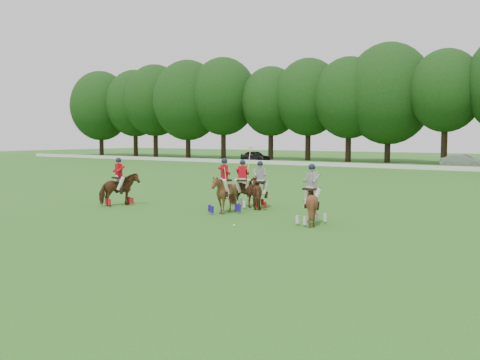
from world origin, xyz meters
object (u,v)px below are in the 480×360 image
Objects in this scene: polo_red_c at (224,194)px; polo_stripe_b at (312,203)px; car_left at (255,156)px; car_mid at (464,161)px; polo_ball at (234,225)px; polo_red_a at (119,189)px; polo_stripe_a at (260,192)px; polo_red_b at (243,191)px.

polo_red_c reaches higher than polo_stripe_b.
polo_stripe_b is at bearing -137.07° from car_left.
car_mid is 47.52× the size of polo_ball.
car_mid is 1.91× the size of polo_red_a.
car_mid is 38.86m from polo_red_c.
polo_stripe_a is (5.98, 2.84, -0.05)m from polo_red_a.
polo_red_a reaches higher than polo_ball.
polo_stripe_b is (27.24, -39.29, 0.11)m from car_left.
car_left is at bearing 122.53° from polo_stripe_a.
car_mid is (24.74, 0.00, 0.02)m from car_left.
polo_ball is (7.75, -1.78, -0.76)m from polo_red_a.
polo_red_c is 2.20m from polo_stripe_a.
polo_red_a is 9.84m from polo_stripe_b.
polo_red_a reaches higher than polo_stripe_b.
polo_stripe_a reaches higher than car_mid.
polo_red_b is 1.27× the size of polo_stripe_a.
car_mid is 1.58× the size of polo_red_b.
polo_red_b is (-2.20, -36.81, 0.06)m from car_mid.
car_left is at bearing 121.48° from polo_red_b.
car_left is at bearing 124.74° from polo_stripe_b.
polo_red_a is 0.96× the size of polo_red_c.
polo_stripe_a is at bearing 9.54° from polo_red_b.
polo_ball is at bearing -136.19° from polo_stripe_b.
polo_stripe_a is (0.85, 0.14, -0.00)m from polo_red_b.
polo_red_a is (17.40, -39.51, 0.12)m from car_left.
polo_red_c is at bearing -101.25° from polo_stripe_a.
polo_red_b is at bearing 101.74° from polo_red_c.
polo_red_b reaches higher than polo_stripe_b.
polo_red_a is at bearing -178.71° from polo_stripe_b.
polo_red_c is at bearing -141.20° from car_left.
polo_red_a is 0.83× the size of polo_red_b.
polo_red_b reaches higher than polo_red_a.
car_mid is at bearing 79.48° from polo_red_a.
polo_stripe_b is (4.70, -2.48, 0.04)m from polo_red_b.
polo_red_a is 24.91× the size of polo_ball.
polo_stripe_a is 5.00m from polo_ball.
polo_red_a is 1.05× the size of polo_stripe_a.
polo_red_b reaches higher than polo_ball.
polo_ball is at bearing -12.92° from polo_red_a.
polo_stripe_a is (23.39, -36.67, 0.07)m from car_left.
polo_stripe_a is 4.66m from polo_stripe_b.
polo_stripe_a is (-1.35, -36.67, 0.05)m from car_mid.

